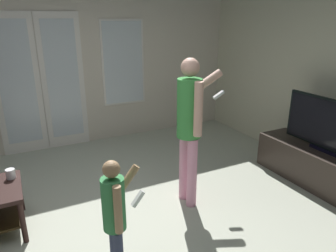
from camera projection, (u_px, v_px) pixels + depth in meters
ground_plane at (106, 242)px, 2.91m from camera, size 6.16×5.30×0.02m
wall_back_with_doors at (53, 67)px, 4.70m from camera, size 6.16×0.09×2.60m
tv_stand at (323, 170)px, 3.78m from camera, size 0.49×1.74×0.46m
flat_screen_tv at (331, 126)px, 3.60m from camera, size 0.08×1.21×0.64m
person_adult at (190, 120)px, 3.23m from camera, size 0.68×0.43×1.61m
person_child at (115, 214)px, 2.24m from camera, size 0.36×0.29×1.06m
cup_near_edge at (11, 174)px, 3.08m from camera, size 0.09×0.09×0.10m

